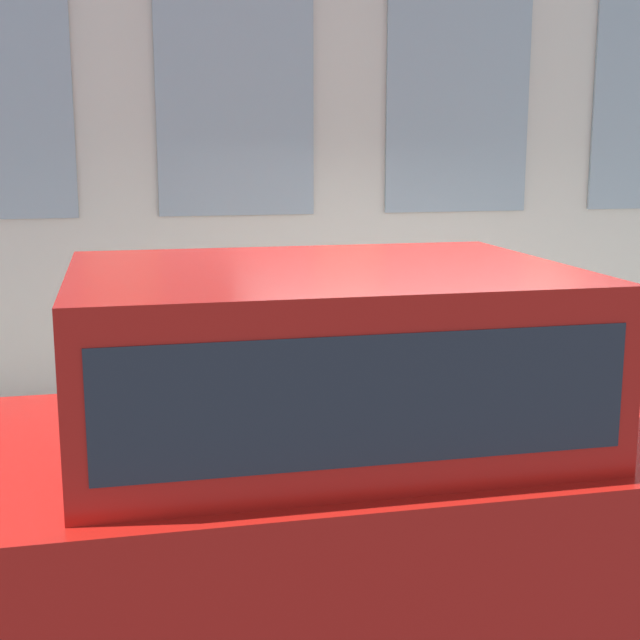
# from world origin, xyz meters

# --- Properties ---
(ground_plane) EXTENTS (80.00, 80.00, 0.00)m
(ground_plane) POSITION_xyz_m (0.00, 0.00, 0.00)
(ground_plane) COLOR #47474C
(sidewalk) EXTENTS (2.59, 60.00, 0.16)m
(sidewalk) POSITION_xyz_m (1.30, 0.00, 0.08)
(sidewalk) COLOR #B2ADA3
(sidewalk) RESTS_ON ground_plane
(fire_hydrant) EXTENTS (0.30, 0.42, 0.74)m
(fire_hydrant) POSITION_xyz_m (0.63, 0.39, 0.53)
(fire_hydrant) COLOR gold
(fire_hydrant) RESTS_ON sidewalk
(person) EXTENTS (0.38, 0.25, 1.56)m
(person) POSITION_xyz_m (1.02, 0.94, 1.09)
(person) COLOR #998466
(person) RESTS_ON sidewalk
(parked_car_red_near) EXTENTS (1.93, 4.67, 1.89)m
(parked_car_red_near) POSITION_xyz_m (-1.19, 1.11, 1.02)
(parked_car_red_near) COLOR black
(parked_car_red_near) RESTS_ON ground_plane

